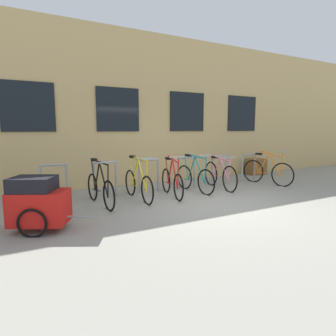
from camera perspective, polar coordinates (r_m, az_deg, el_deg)
The scene contains 11 objects.
ground_plane at distance 6.73m, azimuth 9.35°, elevation -7.16°, with size 42.00×42.00×0.00m, color gray.
storefront_building at distance 12.63m, azimuth -9.90°, elevation 10.34°, with size 28.00×7.30×4.64m.
bike_rack at distance 8.08m, azimuth 0.06°, elevation -0.57°, with size 6.60×0.05×0.92m.
bicycle_black at distance 6.73m, azimuth -13.29°, elevation -3.93°, with size 0.44×1.77×1.05m.
bicycle_yellow at distance 7.10m, azimuth -5.92°, elevation -3.11°, with size 0.44×1.76×1.08m.
bicycle_pink at distance 8.49m, azimuth 10.20°, elevation -1.36°, with size 0.44×1.79×0.98m.
bicycle_red at distance 7.41m, azimuth 0.77°, elevation -2.69°, with size 0.46×1.64×1.08m.
bicycle_orange at distance 9.57m, azimuth 19.03°, elevation -0.65°, with size 0.53×1.71×1.08m.
bicycle_teal at distance 7.97m, azimuth 5.29°, elevation -1.91°, with size 0.44×1.66×1.07m.
bike_trailer at distance 5.36m, azimuth -24.24°, elevation -6.24°, with size 1.44×0.94×0.94m.
planter_box at distance 11.45m, azimuth 17.03°, elevation 0.27°, with size 0.70×0.44×0.60m, color brown.
Camera 1 is at (-3.98, -5.14, 1.71)m, focal length 30.83 mm.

